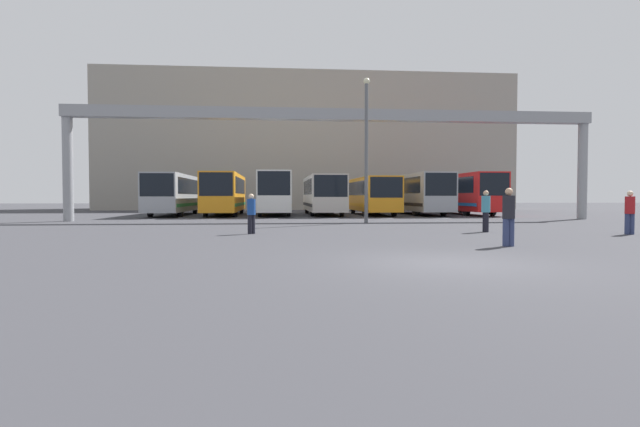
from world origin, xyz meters
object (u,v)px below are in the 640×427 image
at_px(pedestrian_far_center, 486,210).
at_px(bus_slot_1, 225,192).
at_px(pedestrian_mid_right, 509,215).
at_px(pedestrian_near_right, 251,213).
at_px(bus_slot_3, 323,193).
at_px(pedestrian_mid_left, 630,211).
at_px(bus_slot_0, 174,192).
at_px(bus_slot_4, 372,194).
at_px(bus_slot_5, 417,192).
at_px(bus_slot_2, 274,191).
at_px(lamp_post, 366,144).
at_px(bus_slot_6, 464,192).

bearing_deg(pedestrian_far_center, bus_slot_1, -145.93).
xyz_separation_m(bus_slot_1, pedestrian_mid_right, (10.96, -26.38, -0.94)).
bearing_deg(pedestrian_near_right, bus_slot_3, 37.94).
bearing_deg(pedestrian_near_right, pedestrian_far_center, -37.62).
relative_size(bus_slot_3, pedestrian_mid_left, 6.81).
xyz_separation_m(bus_slot_0, bus_slot_3, (11.82, -0.04, -0.04)).
relative_size(bus_slot_3, bus_slot_4, 1.11).
bearing_deg(pedestrian_mid_left, bus_slot_1, 146.40).
xyz_separation_m(bus_slot_1, pedestrian_mid_left, (17.85, -22.33, -0.96)).
height_order(bus_slot_3, bus_slot_5, bus_slot_5).
bearing_deg(bus_slot_1, pedestrian_far_center, -58.07).
relative_size(bus_slot_5, pedestrian_far_center, 6.88).
bearing_deg(bus_slot_2, bus_slot_1, 176.71).
xyz_separation_m(bus_slot_3, pedestrian_mid_right, (3.08, -26.05, -0.86)).
bearing_deg(pedestrian_mid_left, bus_slot_4, 123.44).
distance_m(bus_slot_1, lamp_post, 16.02).
relative_size(bus_slot_0, bus_slot_3, 1.01).
distance_m(bus_slot_6, pedestrian_mid_left, 22.24).
bearing_deg(bus_slot_2, bus_slot_3, -1.45).
bearing_deg(bus_slot_1, bus_slot_4, -4.25).
bearing_deg(bus_slot_3, bus_slot_4, -7.99).
xyz_separation_m(bus_slot_4, bus_slot_6, (7.88, 0.69, 0.18)).
height_order(bus_slot_1, bus_slot_5, bus_slot_5).
bearing_deg(pedestrian_far_center, bus_slot_2, -154.30).
xyz_separation_m(bus_slot_1, bus_slot_3, (7.88, -0.33, -0.08)).
relative_size(bus_slot_3, pedestrian_mid_right, 6.68).
xyz_separation_m(pedestrian_near_right, lamp_post, (6.04, 7.84, 3.57)).
relative_size(bus_slot_1, bus_slot_5, 1.03).
bearing_deg(bus_slot_5, bus_slot_2, -179.70).
xyz_separation_m(bus_slot_0, pedestrian_mid_right, (14.91, -26.09, -0.90)).
xyz_separation_m(bus_slot_6, pedestrian_near_right, (-16.61, -20.56, -1.05)).
relative_size(bus_slot_2, bus_slot_3, 1.02).
distance_m(bus_slot_5, bus_slot_6, 3.94).
xyz_separation_m(pedestrian_mid_right, lamp_post, (-1.83, 13.47, 3.49)).
relative_size(bus_slot_4, pedestrian_near_right, 6.60).
xyz_separation_m(bus_slot_1, pedestrian_near_right, (3.09, -20.75, -1.02)).
bearing_deg(bus_slot_0, pedestrian_mid_left, -45.33).
bearing_deg(bus_slot_1, pedestrian_mid_left, -51.37).
distance_m(bus_slot_4, pedestrian_mid_left, 22.29).
height_order(bus_slot_5, pedestrian_far_center, bus_slot_5).
bearing_deg(pedestrian_mid_right, pedestrian_near_right, 140.41).
bearing_deg(bus_slot_1, pedestrian_near_right, -81.52).
height_order(bus_slot_1, pedestrian_mid_right, bus_slot_1).
relative_size(bus_slot_2, bus_slot_4, 1.12).
height_order(bus_slot_6, pedestrian_mid_right, bus_slot_6).
distance_m(bus_slot_1, pedestrian_far_center, 24.22).
distance_m(bus_slot_3, bus_slot_4, 3.98).
bearing_deg(pedestrian_far_center, pedestrian_mid_right, -15.30).
height_order(pedestrian_mid_left, pedestrian_far_center, pedestrian_far_center).
xyz_separation_m(bus_slot_3, pedestrian_near_right, (-4.79, -20.42, -0.94)).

